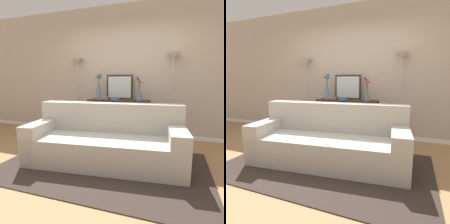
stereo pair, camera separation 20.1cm
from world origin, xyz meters
TOP-DOWN VIEW (x-y plane):
  - ground_plane at (0.00, 0.00)m, footprint 16.00×16.00m
  - back_wall at (0.00, 1.90)m, footprint 12.00×0.15m
  - area_rug at (0.10, 0.12)m, footprint 2.93×1.82m
  - couch at (0.09, 0.28)m, footprint 2.36×1.12m
  - console_table at (-0.10, 1.57)m, footprint 1.32×0.38m
  - floor_lamp_left at (-1.14, 1.70)m, footprint 0.28×0.28m
  - floor_lamp_right at (0.98, 1.70)m, footprint 0.28×0.28m
  - wall_mirror at (-0.12, 1.73)m, footprint 0.59×0.02m
  - vase_tall_flowers at (-0.54, 1.55)m, footprint 0.14×0.11m
  - vase_short_flowers at (0.34, 1.58)m, footprint 0.13×0.12m
  - fruit_bowl at (-0.14, 1.45)m, footprint 0.20×0.20m
  - book_stack at (-0.37, 1.45)m, footprint 0.22×0.13m
  - book_row_under_console at (-0.40, 1.57)m, footprint 0.47×0.18m

SIDE VIEW (x-z plane):
  - ground_plane at x=0.00m, z-range -0.02..0.00m
  - area_rug at x=0.10m, z-range 0.00..0.01m
  - book_row_under_console at x=-0.40m, z-range 0.00..0.12m
  - couch at x=0.09m, z-range -0.13..0.75m
  - console_table at x=-0.10m, z-range 0.16..0.98m
  - book_stack at x=-0.37m, z-range 0.82..0.89m
  - fruit_bowl at x=-0.14m, z-range 0.83..0.89m
  - vase_short_flowers at x=0.34m, z-range 0.79..1.30m
  - wall_mirror at x=-0.12m, z-range 0.82..1.36m
  - vase_tall_flowers at x=-0.54m, z-range 0.82..1.39m
  - floor_lamp_left at x=-1.14m, z-range 0.50..2.24m
  - floor_lamp_right at x=0.98m, z-range 0.51..2.29m
  - back_wall at x=0.00m, z-range 0.00..2.84m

